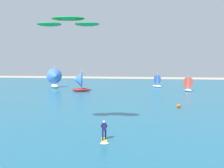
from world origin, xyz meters
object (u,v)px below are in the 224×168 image
Objects in this scene: sailboat_outermost at (55,78)px; sailboat_far_left at (156,81)px; sailboat_anchored_offshore at (78,81)px; kitesurfer at (104,134)px; sailboat_near_shore at (187,84)px; kite at (68,22)px; marker_buoy at (179,106)px.

sailboat_outermost is 1.52× the size of sailboat_far_left.
sailboat_anchored_offshore is at bearing -41.01° from sailboat_outermost.
sailboat_anchored_offshore is (-11.65, 34.90, 1.60)m from kitesurfer.
kitesurfer is 0.57× the size of sailboat_near_shore.
sailboat_far_left is (8.85, 44.18, -8.59)m from kite.
sailboat_outermost is at bearing 114.94° from kitesurfer.
sailboat_far_left reaches higher than marker_buoy.
kitesurfer is at bearing -114.13° from marker_buoy.
sailboat_outermost reaches higher than sailboat_far_left.
sailboat_near_shore is 0.74× the size of sailboat_anchored_offshore.
sailboat_outermost is 24.96m from sailboat_far_left.
kite is at bearing -68.20° from sailboat_outermost.
sailboat_far_left is (-6.51, 8.18, -0.02)m from sailboat_near_shore.
marker_buoy is (-3.81, -21.66, -1.34)m from sailboat_near_shore.
sailboat_outermost is at bearing 174.98° from sailboat_near_shore.
marker_buoy is (2.70, -29.84, -1.32)m from sailboat_far_left.
marker_buoy is at bearing -84.83° from sailboat_far_left.
sailboat_outermost is 36.46m from marker_buoy.
marker_buoy is at bearing 51.16° from kite.
kitesurfer is at bearing -65.06° from sailboat_outermost.
sailboat_anchored_offshore reaches higher than sailboat_far_left.
kite reaches higher than marker_buoy.
kitesurfer is 18.86m from marker_buoy.
sailboat_anchored_offshore is (-16.66, -12.14, 0.59)m from sailboat_far_left.
kite reaches higher than kitesurfer.
sailboat_anchored_offshore is 26.30m from marker_buoy.
sailboat_near_shore is 22.03m from marker_buoy.
sailboat_near_shore is at bearing 80.01° from marker_buoy.
sailboat_anchored_offshore is at bearing 137.58° from marker_buoy.
sailboat_anchored_offshore reaches higher than marker_buoy.
sailboat_far_left is 0.73× the size of sailboat_anchored_offshore.
sailboat_near_shore is at bearing 66.89° from kite.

